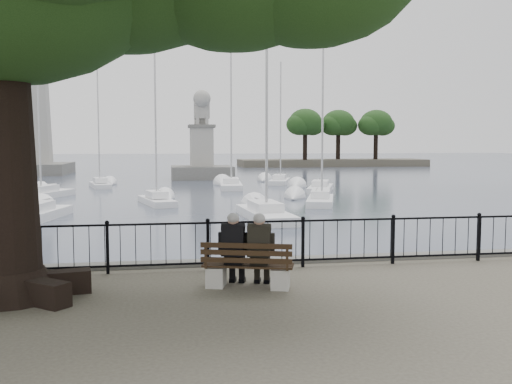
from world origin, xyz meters
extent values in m
cube|color=#5C5953|center=(0.00, 3.00, -0.50)|extent=(200.00, 0.40, 1.20)
plane|color=#353C4C|center=(0.00, 103.00, -1.00)|extent=(260.00, 260.00, 0.00)
cube|color=black|center=(0.00, 2.50, 0.98)|extent=(22.00, 0.04, 0.04)
cube|color=black|center=(0.00, 2.50, 0.15)|extent=(22.00, 0.04, 0.04)
cube|color=#9B988E|center=(-0.96, 1.14, 0.18)|extent=(0.42, 0.48, 0.37)
cube|color=#9B988E|center=(0.17, 0.80, 0.18)|extent=(0.42, 0.48, 0.37)
cube|color=black|center=(-0.39, 0.97, 0.41)|extent=(1.69, 0.90, 0.04)
cube|color=black|center=(-0.46, 0.74, 0.68)|extent=(1.57, 0.50, 0.36)
cube|color=black|center=(-0.64, 1.05, 0.52)|extent=(0.39, 0.35, 0.22)
cube|color=black|center=(-0.67, 0.96, 0.86)|extent=(0.44, 0.32, 0.54)
sphere|color=tan|center=(-0.66, 0.99, 1.24)|extent=(0.21, 0.21, 0.21)
ellipsoid|color=#9A9797|center=(-0.66, 0.97, 1.27)|extent=(0.22, 0.22, 0.18)
cube|color=black|center=(-0.56, 1.30, 0.20)|extent=(0.39, 0.46, 0.41)
cube|color=black|center=(-0.19, 0.92, 0.52)|extent=(0.39, 0.35, 0.22)
cube|color=black|center=(-0.22, 0.82, 0.86)|extent=(0.44, 0.32, 0.54)
sphere|color=tan|center=(-0.21, 0.86, 1.24)|extent=(0.21, 0.21, 0.21)
ellipsoid|color=#9A9797|center=(-0.21, 0.84, 1.27)|extent=(0.22, 0.22, 0.18)
cube|color=black|center=(-0.11, 1.17, 0.20)|extent=(0.39, 0.46, 0.41)
cone|color=black|center=(-4.44, 0.92, 0.25)|extent=(1.70, 1.70, 0.50)
cone|color=black|center=(-4.44, 0.92, 3.00)|extent=(1.10, 1.10, 6.00)
cube|color=#5C5953|center=(-18.00, 62.00, -0.40)|extent=(9.82, 9.82, 1.40)
cone|color=#9B988E|center=(-18.00, 62.00, 11.78)|extent=(6.28, 6.28, 23.56)
cube|color=#5C5953|center=(2.00, 50.00, -0.40)|extent=(6.21, 6.21, 1.40)
cube|color=#9B988E|center=(2.00, 50.00, 2.17)|extent=(2.28, 2.69, 4.14)
cube|color=#5C5953|center=(2.00, 50.00, 4.39)|extent=(2.69, 3.10, 0.30)
cube|color=#9B988E|center=(2.00, 50.31, 5.26)|extent=(1.35, 2.28, 1.45)
cube|color=#9B988E|center=(2.00, 49.28, 5.99)|extent=(1.55, 1.03, 1.66)
sphere|color=#9B988E|center=(2.00, 48.86, 7.13)|extent=(1.76, 1.76, 1.76)
cube|color=white|center=(-7.94, 18.89, -0.90)|extent=(2.78, 6.08, 0.65)
cube|color=white|center=(-7.94, 18.89, -0.40)|extent=(1.65, 2.58, 0.49)
cylinder|color=#B9B9B9|center=(-7.94, 18.56, 4.61)|extent=(0.13, 0.13, 10.43)
cube|color=white|center=(-2.31, 25.23, -0.90)|extent=(2.45, 4.98, 0.53)
cube|color=white|center=(-2.31, 25.23, -0.40)|extent=(1.42, 2.13, 0.40)
cylinder|color=#B9B9B9|center=(-2.31, 24.96, 3.81)|extent=(0.11, 0.11, 8.82)
cube|color=white|center=(2.88, 17.54, -0.90)|extent=(2.09, 6.09, 0.66)
cube|color=white|center=(2.88, 17.54, -0.40)|extent=(1.39, 2.52, 0.50)
cylinder|color=#B9B9B9|center=(2.88, 17.20, 5.09)|extent=(0.13, 0.13, 11.38)
cube|color=white|center=(7.34, 23.77, -0.90)|extent=(2.99, 5.48, 0.59)
cube|color=white|center=(7.34, 23.77, -0.40)|extent=(1.67, 2.38, 0.44)
cylinder|color=#B9B9B9|center=(7.34, 23.48, 4.04)|extent=(0.12, 0.12, 9.28)
cube|color=white|center=(-9.88, 30.43, -0.90)|extent=(3.59, 5.92, 0.64)
cube|color=white|center=(-9.88, 30.43, -0.40)|extent=(1.95, 2.60, 0.48)
cylinder|color=#B9B9B9|center=(-9.88, 30.11, 5.87)|extent=(0.13, 0.13, 12.94)
cube|color=white|center=(3.47, 36.64, -0.90)|extent=(2.21, 6.15, 0.67)
cube|color=white|center=(3.47, 36.64, -0.40)|extent=(1.44, 2.56, 0.50)
cylinder|color=#B9B9B9|center=(3.47, 36.30, 5.72)|extent=(0.13, 0.13, 12.64)
cube|color=white|center=(9.80, 32.53, -0.90)|extent=(3.47, 6.02, 0.65)
cube|color=white|center=(9.80, 32.53, -0.40)|extent=(1.91, 2.63, 0.48)
cylinder|color=#B9B9B9|center=(9.80, 32.21, 4.12)|extent=(0.13, 0.13, 9.44)
cube|color=white|center=(-7.11, 39.54, -0.90)|extent=(2.37, 4.95, 0.53)
cube|color=white|center=(-7.11, 39.54, -0.40)|extent=(1.39, 2.11, 0.40)
cylinder|color=#B9B9B9|center=(-7.11, 39.28, 5.18)|extent=(0.11, 0.11, 11.56)
cube|color=white|center=(8.47, 41.39, -0.90)|extent=(3.04, 5.62, 0.60)
cube|color=white|center=(8.47, 41.39, -0.40)|extent=(1.71, 2.43, 0.45)
cylinder|color=#B9B9B9|center=(8.47, 41.09, 4.63)|extent=(0.12, 0.12, 10.45)
cube|color=#454137|center=(25.00, 80.00, -0.50)|extent=(30.00, 8.00, 1.20)
cylinder|color=black|center=(20.00, 78.00, 2.00)|extent=(0.70, 0.70, 4.00)
ellipsoid|color=#183714|center=(20.00, 78.00, 6.00)|extent=(5.20, 5.20, 4.16)
cylinder|color=black|center=(26.00, 80.00, 2.00)|extent=(0.70, 0.70, 4.00)
ellipsoid|color=#183714|center=(26.00, 80.00, 6.00)|extent=(5.20, 5.20, 4.16)
cylinder|color=black|center=(32.00, 79.00, 2.00)|extent=(0.70, 0.70, 4.00)
ellipsoid|color=#183714|center=(32.00, 79.00, 6.00)|extent=(5.20, 5.20, 4.16)
camera|label=1|loc=(-1.87, -9.04, 2.59)|focal=40.00mm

